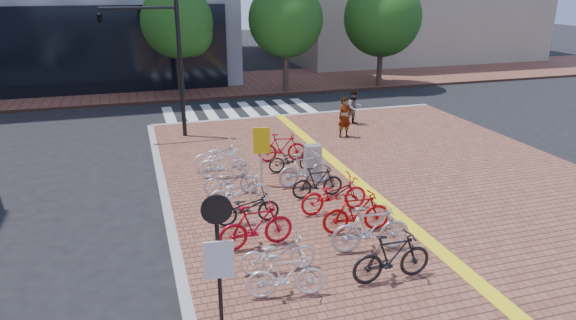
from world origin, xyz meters
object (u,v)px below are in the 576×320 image
object	(u,v)px
bike_5	(231,181)
bike_4	(239,191)
bike_7	(219,155)
bike_15	(282,147)
pedestrian_b	(354,108)
bike_14	(292,160)
pedestrian_a	(345,117)
bike_0	(286,275)
bike_2	(256,226)
yellow_sign	(261,146)
bike_9	(371,229)
traffic_light_pole	(144,41)
bike_10	(357,212)
bike_8	(392,257)
bike_13	(305,169)
notice_sign	(218,251)
bike_1	(278,253)
bike_6	(224,164)
bike_3	(247,207)
bike_12	(318,182)
utility_box	(313,162)

from	to	relation	value
bike_5	bike_4	bearing A→B (deg)	-173.91
bike_7	bike_15	size ratio (longest dim) A/B	1.07
pedestrian_b	bike_14	bearing A→B (deg)	-140.99
bike_4	pedestrian_b	bearing A→B (deg)	-49.71
bike_14	pedestrian_a	xyz separation A→B (m)	(3.28, 3.25, 0.41)
bike_0	bike_2	size ratio (longest dim) A/B	0.88
bike_4	yellow_sign	bearing A→B (deg)	-43.59
bike_9	traffic_light_pole	size ratio (longest dim) A/B	0.34
bike_5	bike_15	size ratio (longest dim) A/B	0.96
bike_10	bike_8	bearing A→B (deg)	178.09
bike_9	bike_13	world-z (taller)	bike_9
bike_7	traffic_light_pole	size ratio (longest dim) A/B	0.33
yellow_sign	notice_sign	world-z (taller)	notice_sign
bike_2	bike_7	world-z (taller)	bike_2
bike_1	pedestrian_b	bearing A→B (deg)	-28.76
pedestrian_a	bike_15	bearing A→B (deg)	-153.85
bike_6	traffic_light_pole	size ratio (longest dim) A/B	0.29
bike_13	bike_14	bearing A→B (deg)	-5.60
bike_7	bike_14	world-z (taller)	bike_7
bike_6	bike_4	bearing A→B (deg)	-169.44
bike_3	bike_15	world-z (taller)	bike_15
bike_9	bike_12	world-z (taller)	bike_9
bike_12	bike_13	distance (m)	1.00
pedestrian_a	pedestrian_b	xyz separation A→B (m)	(1.20, 1.77, -0.08)
bike_0	bike_10	size ratio (longest dim) A/B	0.90
bike_12	pedestrian_a	size ratio (longest dim) A/B	0.95
utility_box	notice_sign	distance (m)	8.29
bike_14	bike_12	bearing A→B (deg)	-175.76
bike_5	bike_7	xyz separation A→B (m)	(0.05, 2.31, 0.05)
bike_13	yellow_sign	world-z (taller)	yellow_sign
bike_8	bike_9	xyz separation A→B (m)	(0.12, 1.28, 0.03)
bike_2	yellow_sign	world-z (taller)	yellow_sign
bike_13	notice_sign	size ratio (longest dim) A/B	0.63
bike_4	bike_5	size ratio (longest dim) A/B	1.10
bike_1	bike_10	world-z (taller)	bike_10
bike_1	bike_3	world-z (taller)	bike_3
bike_0	bike_8	distance (m)	2.33
bike_12	bike_7	bearing A→B (deg)	35.18
bike_1	bike_14	bearing A→B (deg)	-17.73
bike_2	bike_13	bearing A→B (deg)	-39.73
notice_sign	bike_5	bearing A→B (deg)	77.53
bike_4	bike_13	xyz separation A→B (m)	(2.31, 1.01, 0.06)
bike_13	yellow_sign	size ratio (longest dim) A/B	0.94
bike_9	bike_10	bearing A→B (deg)	0.78
bike_15	bike_8	bearing A→B (deg)	-170.03
bike_14	bike_7	bearing A→B (deg)	69.24
utility_box	traffic_light_pole	bearing A→B (deg)	127.36
bike_9	pedestrian_b	size ratio (longest dim) A/B	1.27
bike_1	yellow_sign	size ratio (longest dim) A/B	0.90
bike_13	utility_box	distance (m)	0.66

